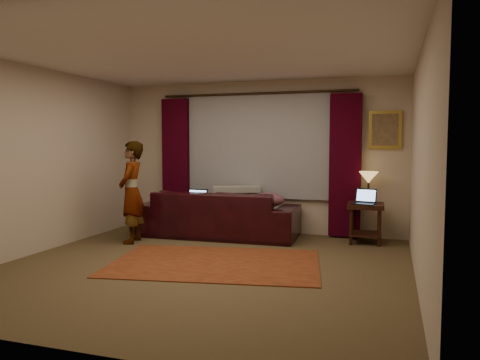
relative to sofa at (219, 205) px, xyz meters
name	(u,v)px	position (x,y,z in m)	size (l,w,h in m)	color
floor	(203,267)	(0.49, -1.88, -0.53)	(5.00, 5.00, 0.01)	brown
ceiling	(201,55)	(0.49, -1.88, 2.08)	(5.00, 5.00, 0.02)	silver
wall_back	(258,157)	(0.49, 0.62, 0.78)	(5.00, 0.02, 2.60)	#C4B39D
wall_front	(68,176)	(0.49, -4.38, 0.78)	(5.00, 0.02, 2.60)	#C4B39D
wall_left	(36,160)	(-2.01, -1.88, 0.78)	(0.02, 5.00, 2.60)	#C4B39D
wall_right	(420,166)	(2.99, -1.88, 0.78)	(0.02, 5.00, 2.60)	#C4B39D
sheer_curtain	(257,146)	(0.49, 0.56, 0.98)	(2.50, 0.05, 1.80)	gray
drape_left	(176,163)	(-1.01, 0.51, 0.66)	(0.50, 0.14, 2.30)	#32010F
drape_right	(345,166)	(1.99, 0.51, 0.66)	(0.50, 0.14, 2.30)	#32010F
curtain_rod	(256,93)	(0.49, 0.51, 1.86)	(0.04, 0.04, 3.40)	#311F11
picture_frame	(385,130)	(2.59, 0.59, 1.23)	(0.50, 0.04, 0.60)	gold
sofa	(219,205)	(0.00, 0.00, 0.00)	(2.60, 1.12, 1.05)	black
throw_blanket	(237,173)	(0.22, 0.27, 0.52)	(0.78, 0.31, 0.09)	gray
clothing_pile	(268,200)	(0.86, -0.08, 0.11)	(0.54, 0.41, 0.23)	brown
laptop_sofa	(195,198)	(-0.36, -0.15, 0.12)	(0.34, 0.37, 0.25)	black
area_rug	(215,263)	(0.58, -1.67, -0.52)	(2.63, 1.75, 0.01)	brown
end_table	(365,223)	(2.34, 0.19, -0.22)	(0.54, 0.54, 0.62)	black
tiffany_lamp	(368,187)	(2.37, 0.35, 0.33)	(0.30, 0.30, 0.48)	#A67E3A
laptop_table	(364,197)	(2.32, 0.05, 0.21)	(0.32, 0.35, 0.23)	black
person	(132,192)	(-1.11, -0.88, 0.26)	(0.46, 0.46, 1.57)	gray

